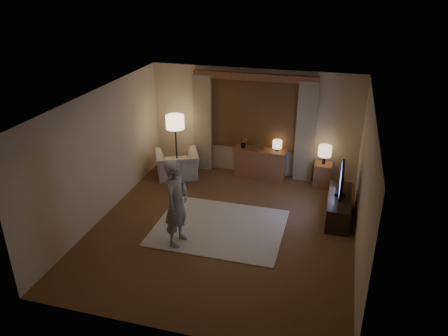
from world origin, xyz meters
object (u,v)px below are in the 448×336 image
(tv_stand, at_px, (339,207))
(person, at_px, (177,203))
(armchair, at_px, (177,165))
(side_table, at_px, (322,175))
(sideboard, at_px, (260,164))

(tv_stand, xyz_separation_m, person, (-2.82, -1.73, 0.59))
(tv_stand, bearing_deg, person, -148.45)
(armchair, relative_size, tv_stand, 0.71)
(armchair, height_order, side_table, armchair)
(tv_stand, height_order, person, person)
(armchair, relative_size, person, 0.60)
(sideboard, relative_size, armchair, 1.20)
(side_table, height_order, person, person)
(tv_stand, bearing_deg, armchair, 166.54)
(side_table, bearing_deg, armchair, -172.27)
(sideboard, bearing_deg, armchair, -165.07)
(side_table, xyz_separation_m, tv_stand, (0.42, -1.39, -0.03))
(sideboard, relative_size, tv_stand, 0.86)
(sideboard, relative_size, person, 0.73)
(sideboard, xyz_separation_m, armchair, (-1.93, -0.52, -0.03))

